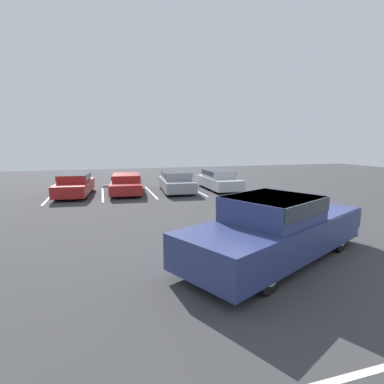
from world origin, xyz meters
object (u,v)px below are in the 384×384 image
Objects in this scene: parked_sedan_a at (75,184)px; wheel_stop_curb at (116,186)px; parked_sedan_b at (127,183)px; parked_sedan_d at (219,179)px; pickup_truck at (278,227)px; parked_sedan_c at (176,181)px.

parked_sedan_a is 3.97m from wheel_stop_curb.
parked_sedan_d reaches higher than parked_sedan_b.
parked_sedan_b is at bearing -93.68° from parked_sedan_d.
pickup_truck is at bearing 31.88° from parked_sedan_a.
parked_sedan_c is at bearing 63.72° from pickup_truck.
pickup_truck is 12.51m from parked_sedan_b.
parked_sedan_c reaches higher than wheel_stop_curb.
wheel_stop_curb is at bearing -163.96° from parked_sedan_b.
parked_sedan_a is at bearing -91.64° from parked_sedan_d.
parked_sedan_d is 2.55× the size of wheel_stop_curb.
parked_sedan_a is 8.99m from parked_sedan_d.
parked_sedan_b reaches higher than wheel_stop_curb.
parked_sedan_b is (3.01, 0.11, -0.05)m from parked_sedan_a.
parked_sedan_a is 0.94× the size of parked_sedan_b.
wheel_stop_curb is at bearing -128.49° from parked_sedan_c.
parked_sedan_b is at bearing -79.62° from wheel_stop_curb.
pickup_truck is 1.43× the size of parked_sedan_d.
parked_sedan_d reaches higher than wheel_stop_curb.
parked_sedan_d is at bearing 49.82° from pickup_truck.
parked_sedan_a reaches higher than wheel_stop_curb.
parked_sedan_a is at bearing -129.06° from wheel_stop_curb.
pickup_truck is 11.70m from parked_sedan_c.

